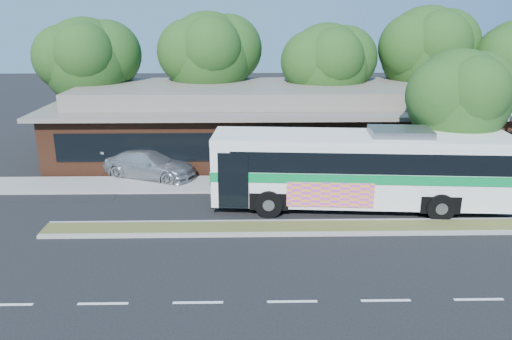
# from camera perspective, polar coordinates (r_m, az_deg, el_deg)

# --- Properties ---
(ground) EXTENTS (120.00, 120.00, 0.00)m
(ground) POSITION_cam_1_polar(r_m,az_deg,el_deg) (21.27, 11.07, -7.26)
(ground) COLOR black
(ground) RESTS_ON ground
(median_strip) EXTENTS (26.00, 1.10, 0.15)m
(median_strip) POSITION_cam_1_polar(r_m,az_deg,el_deg) (21.77, 10.76, -6.43)
(median_strip) COLOR #3D4A1F
(median_strip) RESTS_ON ground
(sidewalk) EXTENTS (44.00, 2.60, 0.12)m
(sidewalk) POSITION_cam_1_polar(r_m,az_deg,el_deg) (27.09, 8.33, -1.53)
(sidewalk) COLOR gray
(sidewalk) RESTS_ON ground
(parking_lot) EXTENTS (14.00, 12.00, 0.01)m
(parking_lot) POSITION_cam_1_polar(r_m,az_deg,el_deg) (33.08, -25.32, 0.33)
(parking_lot) COLOR black
(parking_lot) RESTS_ON ground
(plaza_building) EXTENTS (33.20, 11.20, 4.45)m
(plaza_building) POSITION_cam_1_polar(r_m,az_deg,el_deg) (32.84, 6.65, 5.63)
(plaza_building) COLOR #502919
(plaza_building) RESTS_ON ground
(tree_bg_a) EXTENTS (6.47, 5.80, 8.63)m
(tree_bg_a) POSITION_cam_1_polar(r_m,az_deg,el_deg) (35.61, -18.12, 11.90)
(tree_bg_a) COLOR black
(tree_bg_a) RESTS_ON ground
(tree_bg_b) EXTENTS (6.69, 6.00, 9.00)m
(tree_bg_b) POSITION_cam_1_polar(r_m,az_deg,el_deg) (35.18, -4.76, 13.07)
(tree_bg_b) COLOR black
(tree_bg_b) RESTS_ON ground
(tree_bg_c) EXTENTS (6.24, 5.60, 8.26)m
(tree_bg_c) POSITION_cam_1_polar(r_m,az_deg,el_deg) (34.65, 8.73, 11.95)
(tree_bg_c) COLOR black
(tree_bg_c) RESTS_ON ground
(tree_bg_d) EXTENTS (6.91, 6.20, 9.37)m
(tree_bg_d) POSITION_cam_1_polar(r_m,az_deg,el_deg) (37.39, 19.50, 12.84)
(tree_bg_d) COLOR black
(tree_bg_d) RESTS_ON ground
(transit_bus) EXTENTS (13.82, 3.99, 3.83)m
(transit_bus) POSITION_cam_1_polar(r_m,az_deg,el_deg) (23.54, 11.99, 0.66)
(transit_bus) COLOR white
(transit_bus) RESTS_ON ground
(sedan) EXTENTS (5.81, 4.08, 1.56)m
(sedan) POSITION_cam_1_polar(r_m,az_deg,el_deg) (28.35, -12.04, 0.66)
(sedan) COLOR #B0B2B7
(sedan) RESTS_ON ground
(sidewalk_tree) EXTENTS (5.47, 4.90, 7.21)m
(sidewalk_tree) POSITION_cam_1_polar(r_m,az_deg,el_deg) (26.86, 22.75, 7.74)
(sidewalk_tree) COLOR black
(sidewalk_tree) RESTS_ON ground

